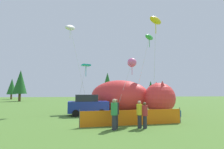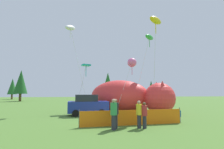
{
  "view_description": "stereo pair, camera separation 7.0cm",
  "coord_description": "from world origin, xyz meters",
  "views": [
    {
      "loc": [
        -2.09,
        -14.43,
        2.28
      ],
      "look_at": [
        0.37,
        3.99,
        4.08
      ],
      "focal_mm": 28.0,
      "sensor_mm": 36.0,
      "label": 1
    },
    {
      "loc": [
        -2.02,
        -14.44,
        2.28
      ],
      "look_at": [
        0.37,
        3.99,
        4.08
      ],
      "focal_mm": 28.0,
      "sensor_mm": 36.0,
      "label": 2
    }
  ],
  "objects": [
    {
      "name": "ground_plane",
      "position": [
        0.0,
        0.0,
        0.0
      ],
      "size": [
        120.0,
        120.0,
        0.0
      ],
      "primitive_type": "plane",
      "color": "#4C752D"
    },
    {
      "name": "parked_car",
      "position": [
        -2.15,
        2.8,
        0.97
      ],
      "size": [
        3.93,
        2.21,
        1.98
      ],
      "rotation": [
        0.0,
        0.0,
        0.07
      ],
      "color": "navy",
      "rests_on": "ground"
    },
    {
      "name": "folding_chair",
      "position": [
        4.46,
        -2.02,
        0.52
      ],
      "size": [
        0.57,
        0.57,
        0.88
      ],
      "rotation": [
        0.0,
        0.0,
        1.76
      ],
      "color": "#1959A5",
      "rests_on": "ground"
    },
    {
      "name": "inflatable_cat",
      "position": [
        2.24,
        4.44,
        1.63
      ],
      "size": [
        9.22,
        6.92,
        3.53
      ],
      "rotation": [
        0.0,
        0.0,
        -0.51
      ],
      "color": "red",
      "rests_on": "ground"
    },
    {
      "name": "safety_fence",
      "position": [
        0.93,
        -2.63,
        0.51
      ],
      "size": [
        7.21,
        0.69,
        1.12
      ],
      "rotation": [
        0.0,
        0.0,
        0.09
      ],
      "color": "orange",
      "rests_on": "ground"
    },
    {
      "name": "spectator_in_grey_shirt",
      "position": [
        -0.56,
        -3.92,
        1.0
      ],
      "size": [
        0.4,
        0.4,
        1.84
      ],
      "color": "#2D2D38",
      "rests_on": "ground"
    },
    {
      "name": "spectator_in_black_shirt",
      "position": [
        1.41,
        -3.73,
        0.88
      ],
      "size": [
        0.35,
        0.35,
        1.62
      ],
      "color": "#2D2D38",
      "rests_on": "ground"
    },
    {
      "name": "spectator_in_yellow_shirt",
      "position": [
        -0.39,
        -3.52,
        0.99
      ],
      "size": [
        0.39,
        0.39,
        1.81
      ],
      "color": "#2D2D38",
      "rests_on": "ground"
    },
    {
      "name": "spectator_in_green_shirt",
      "position": [
        1.1,
        -3.6,
        0.93
      ],
      "size": [
        0.37,
        0.37,
        1.7
      ],
      "color": "#2D2D38",
      "rests_on": "ground"
    },
    {
      "name": "kite_yellow_hero",
      "position": [
        4.21,
        1.05,
        9.03
      ],
      "size": [
        1.88,
        2.6,
        9.4
      ],
      "color": "silver",
      "rests_on": "ground"
    },
    {
      "name": "kite_green_fish",
      "position": [
        5.46,
        6.35,
        9.11
      ],
      "size": [
        3.54,
        2.42,
        9.58
      ],
      "color": "silver",
      "rests_on": "ground"
    },
    {
      "name": "kite_teal_diamond",
      "position": [
        -2.44,
        5.43,
        5.18
      ],
      "size": [
        1.59,
        1.16,
        5.36
      ],
      "color": "silver",
      "rests_on": "ground"
    },
    {
      "name": "kite_white_ghost",
      "position": [
        -4.35,
        6.14,
        9.79
      ],
      "size": [
        3.04,
        2.28,
        10.42
      ],
      "color": "silver",
      "rests_on": "ground"
    },
    {
      "name": "kite_pink_octopus",
      "position": [
        2.46,
        3.57,
        5.35
      ],
      "size": [
        2.46,
        1.27,
        5.85
      ],
      "color": "silver",
      "rests_on": "ground"
    },
    {
      "name": "horizon_tree_east",
      "position": [
        -24.32,
        39.87,
        3.72
      ],
      "size": [
        2.54,
        2.54,
        6.05
      ],
      "color": "brown",
      "rests_on": "ground"
    },
    {
      "name": "horizon_tree_west",
      "position": [
        3.52,
        38.06,
        4.9
      ],
      "size": [
        3.35,
        3.35,
        7.98
      ],
      "color": "brown",
      "rests_on": "ground"
    },
    {
      "name": "horizon_tree_mid",
      "position": [
        -18.02,
        28.94,
        4.49
      ],
      "size": [
        3.06,
        3.06,
        7.31
      ],
      "color": "brown",
      "rests_on": "ground"
    },
    {
      "name": "horizon_tree_northeast",
      "position": [
        15.39,
        33.31,
        3.23
      ],
      "size": [
        2.21,
        2.21,
        5.27
      ],
      "color": "brown",
      "rests_on": "ground"
    }
  ]
}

